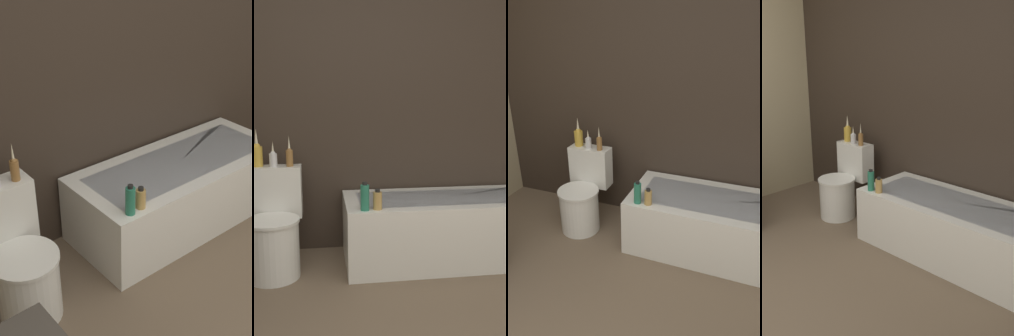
# 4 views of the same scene
# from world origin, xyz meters

# --- Properties ---
(wall_back_tiled) EXTENTS (6.40, 0.06, 2.60)m
(wall_back_tiled) POSITION_xyz_m (0.00, 2.28, 1.30)
(wall_back_tiled) COLOR #332821
(wall_back_tiled) RESTS_ON ground_plane
(bathtub) EXTENTS (1.59, 0.67, 0.49)m
(bathtub) POSITION_xyz_m (0.71, 1.90, 0.25)
(bathtub) COLOR white
(bathtub) RESTS_ON ground
(toilet) EXTENTS (0.39, 0.53, 0.74)m
(toilet) POSITION_xyz_m (-0.59, 1.84, 0.32)
(toilet) COLOR white
(toilet) RESTS_ON ground
(vase_gold) EXTENTS (0.08, 0.08, 0.27)m
(vase_gold) POSITION_xyz_m (-0.71, 2.03, 0.83)
(vase_gold) COLOR gold
(vase_gold) RESTS_ON toilet
(vase_silver) EXTENTS (0.06, 0.06, 0.18)m
(vase_silver) POSITION_xyz_m (-0.59, 2.00, 0.80)
(vase_silver) COLOR silver
(vase_silver) RESTS_ON toilet
(vase_bronze) EXTENTS (0.05, 0.05, 0.22)m
(vase_bronze) POSITION_xyz_m (-0.47, 2.00, 0.81)
(vase_bronze) COLOR olive
(vase_bronze) RESTS_ON toilet
(shampoo_bottle_tall) EXTENTS (0.06, 0.06, 0.19)m
(shampoo_bottle_tall) POSITION_xyz_m (0.03, 1.63, 0.58)
(shampoo_bottle_tall) COLOR #267259
(shampoo_bottle_tall) RESTS_ON bathtub
(shampoo_bottle_short) EXTENTS (0.06, 0.06, 0.14)m
(shampoo_bottle_short) POSITION_xyz_m (0.12, 1.64, 0.55)
(shampoo_bottle_short) COLOR tan
(shampoo_bottle_short) RESTS_ON bathtub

